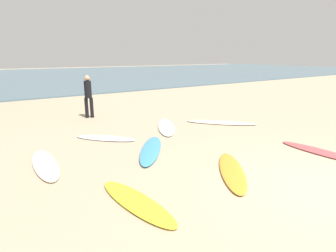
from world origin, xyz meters
The scene contains 11 objects.
ground_plane centered at (0.00, 0.00, 0.00)m, with size 120.00×120.00×0.00m, color tan.
ocean_water centered at (0.00, 35.20, 0.04)m, with size 120.00×40.00×0.08m, color slate.
surfboard_0 centered at (2.13, 4.99, 0.03)m, with size 0.59×2.58×0.07m, color #EFE6C7.
surfboard_1 centered at (-2.19, 5.58, 0.03)m, with size 0.52×1.92×0.06m, color white.
surfboard_2 centered at (1.94, 1.20, 0.03)m, with size 0.49×2.18×0.06m, color #D15053.
surfboard_3 centered at (-3.21, 1.76, 0.03)m, with size 0.50×2.01×0.06m, color yellow.
surfboard_4 centered at (-4.14, 4.43, 0.04)m, with size 0.51×2.18×0.08m, color #F4DFCE.
surfboard_5 centered at (0.08, 5.64, 0.04)m, with size 0.57×2.43×0.08m, color white.
surfboard_6 centered at (-1.63, 3.87, 0.04)m, with size 0.50×2.34×0.09m, color #439BD7.
surfboard_7 centered at (-0.89, 1.70, 0.04)m, with size 0.50×2.18×0.07m, color gold.
beachgoer_near centered at (-1.57, 8.78, 0.95)m, with size 0.36×0.36×1.71m.
Camera 1 is at (-5.15, -1.98, 2.46)m, focal length 29.03 mm.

